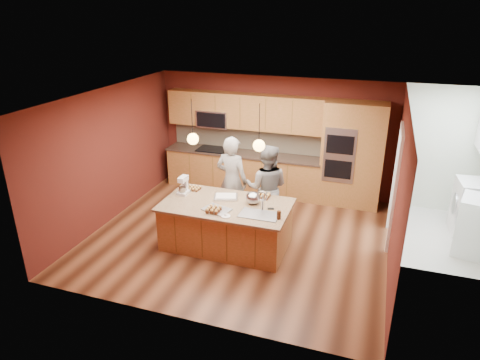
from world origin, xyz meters
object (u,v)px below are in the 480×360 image
(island, at_px, (227,224))
(person_right, at_px, (267,188))
(person_left, at_px, (232,181))
(stand_mixer, at_px, (183,186))
(mixing_bowl, at_px, (253,198))

(island, distance_m, person_right, 1.12)
(person_left, distance_m, stand_mixer, 1.02)
(stand_mixer, distance_m, mixing_bowl, 1.37)
(island, distance_m, person_left, 1.05)
(person_right, bearing_deg, person_left, -6.79)
(person_left, bearing_deg, person_right, -171.78)
(person_right, distance_m, mixing_bowl, 0.73)
(mixing_bowl, bearing_deg, island, -158.31)
(person_left, relative_size, mixing_bowl, 6.77)
(person_left, height_order, stand_mixer, person_left)
(person_right, relative_size, stand_mixer, 5.05)
(island, xyz_separation_m, person_left, (-0.22, 0.90, 0.48))
(island, bearing_deg, person_left, 103.95)
(person_right, xyz_separation_m, mixing_bowl, (-0.06, -0.73, 0.09))
(person_right, xyz_separation_m, stand_mixer, (-1.43, -0.73, 0.13))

